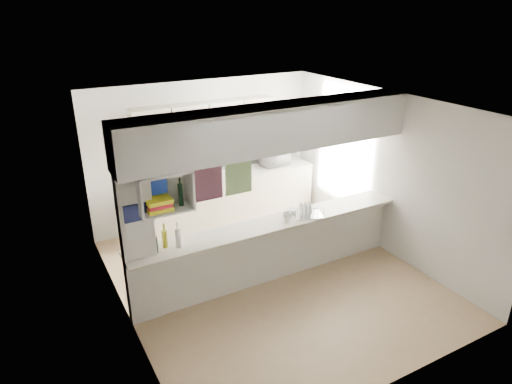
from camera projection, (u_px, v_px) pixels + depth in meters
floor at (271, 277)px, 6.84m from camera, size 4.80×4.80×0.00m
ceiling at (273, 105)px, 5.84m from camera, size 4.80×4.80×0.00m
wall_back at (204, 152)px, 8.28m from camera, size 4.20×0.00×4.20m
wall_left at (120, 232)px, 5.40m from camera, size 0.00×4.80×4.80m
wall_right at (385, 173)px, 7.28m from camera, size 0.00×4.80×4.80m
servery_partition at (261, 176)px, 6.13m from camera, size 4.20×0.50×2.60m
cubby_shelf at (162, 194)px, 5.43m from camera, size 0.65×0.35×0.50m
kitchen_run at (219, 180)px, 8.32m from camera, size 3.60×0.63×2.24m
microwave at (275, 158)px, 8.73m from camera, size 0.54×0.37×0.29m
bowl at (274, 149)px, 8.67m from camera, size 0.26×0.26×0.06m
dish_rack at (308, 210)px, 6.68m from camera, size 0.49×0.43×0.22m
cup at (287, 216)px, 6.54m from camera, size 0.16×0.16×0.10m
wine_bottles at (166, 240)px, 5.75m from camera, size 0.37×0.15×0.35m
plastic_tubs at (294, 211)px, 6.78m from camera, size 0.49×0.17×0.07m
utensil_jar at (176, 179)px, 7.91m from camera, size 0.10×0.10×0.14m
knife_block at (208, 170)px, 8.19m from camera, size 0.13×0.12×0.22m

